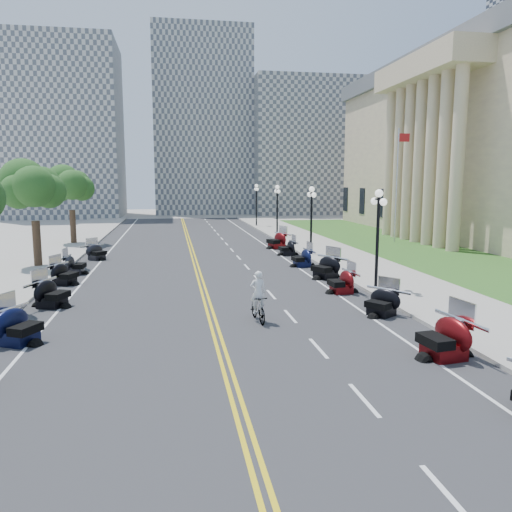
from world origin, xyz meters
TOP-DOWN VIEW (x-y plane):
  - ground at (0.00, 0.00)m, footprint 160.00×160.00m
  - road at (0.00, 10.00)m, footprint 16.00×90.00m
  - centerline_yellow_a at (-0.12, 10.00)m, footprint 0.12×90.00m
  - centerline_yellow_b at (0.12, 10.00)m, footprint 0.12×90.00m
  - edge_line_north at (6.40, 10.00)m, footprint 0.12×90.00m
  - edge_line_south at (-6.40, 10.00)m, footprint 0.12×90.00m
  - lane_dash_3 at (3.20, -12.00)m, footprint 0.12×2.00m
  - lane_dash_4 at (3.20, -8.00)m, footprint 0.12×2.00m
  - lane_dash_5 at (3.20, -4.00)m, footprint 0.12×2.00m
  - lane_dash_6 at (3.20, 0.00)m, footprint 0.12×2.00m
  - lane_dash_7 at (3.20, 4.00)m, footprint 0.12×2.00m
  - lane_dash_8 at (3.20, 8.00)m, footprint 0.12×2.00m
  - lane_dash_9 at (3.20, 12.00)m, footprint 0.12×2.00m
  - lane_dash_10 at (3.20, 16.00)m, footprint 0.12×2.00m
  - lane_dash_11 at (3.20, 20.00)m, footprint 0.12×2.00m
  - lane_dash_12 at (3.20, 24.00)m, footprint 0.12×2.00m
  - lane_dash_13 at (3.20, 28.00)m, footprint 0.12×2.00m
  - lane_dash_14 at (3.20, 32.00)m, footprint 0.12×2.00m
  - lane_dash_15 at (3.20, 36.00)m, footprint 0.12×2.00m
  - lane_dash_16 at (3.20, 40.00)m, footprint 0.12×2.00m
  - lane_dash_17 at (3.20, 44.00)m, footprint 0.12×2.00m
  - lane_dash_18 at (3.20, 48.00)m, footprint 0.12×2.00m
  - lane_dash_19 at (3.20, 52.00)m, footprint 0.12×2.00m
  - sidewalk_north at (10.50, 10.00)m, footprint 5.00×90.00m
  - sidewalk_south at (-10.50, 10.00)m, footprint 5.00×90.00m
  - lawn at (17.50, 18.00)m, footprint 9.00×60.00m
  - distant_block_a at (-18.00, 62.00)m, footprint 18.00×14.00m
  - distant_block_b at (4.00, 68.00)m, footprint 16.00×12.00m
  - distant_block_c at (22.00, 65.00)m, footprint 20.00×14.00m
  - street_lamp_2 at (8.60, 4.00)m, footprint 0.50×1.20m
  - street_lamp_3 at (8.60, 16.00)m, footprint 0.50×1.20m
  - street_lamp_4 at (8.60, 28.00)m, footprint 0.50×1.20m
  - street_lamp_5 at (8.60, 40.00)m, footprint 0.50×1.20m
  - flagpole at (18.00, 22.00)m, footprint 1.10×0.20m
  - tree_3 at (-10.00, 14.00)m, footprint 4.80×4.80m
  - tree_4 at (-10.00, 26.00)m, footprint 4.80×4.80m
  - motorcycle_n_4 at (6.80, -5.53)m, footprint 2.37×2.37m
  - motorcycle_n_5 at (6.94, -0.49)m, footprint 2.49×2.49m
  - motorcycle_n_6 at (6.71, 3.78)m, footprint 1.97×1.97m
  - motorcycle_n_7 at (7.07, 7.52)m, footprint 2.78×2.78m
  - motorcycle_n_8 at (6.75, 11.55)m, footprint 2.04×2.04m
  - motorcycle_n_9 at (6.95, 16.55)m, footprint 1.91×1.91m
  - motorcycle_n_10 at (6.97, 20.43)m, footprint 2.71×2.71m
  - motorcycle_s_5 at (-6.76, -1.83)m, footprint 2.67×2.67m
  - motorcycle_s_6 at (-6.79, 3.24)m, footprint 2.55×2.55m
  - motorcycle_s_7 at (-7.24, 8.19)m, footprint 2.44×2.44m
  - motorcycle_s_8 at (-7.27, 11.22)m, footprint 2.01×2.01m
  - motorcycle_s_9 at (-6.76, 16.70)m, footprint 2.49×2.49m
  - bicycle at (1.76, -0.56)m, footprint 0.71×1.88m
  - cyclist_rider at (1.76, -0.56)m, footprint 0.62×0.41m

SIDE VIEW (x-z plane):
  - ground at x=0.00m, z-range 0.00..0.00m
  - road at x=0.00m, z-range 0.00..0.01m
  - centerline_yellow_a at x=-0.12m, z-range 0.01..0.01m
  - centerline_yellow_b at x=0.12m, z-range 0.01..0.01m
  - edge_line_north at x=6.40m, z-range 0.01..0.01m
  - edge_line_south at x=-6.40m, z-range 0.01..0.01m
  - lane_dash_3 at x=3.20m, z-range 0.01..0.01m
  - lane_dash_4 at x=3.20m, z-range 0.01..0.01m
  - lane_dash_5 at x=3.20m, z-range 0.01..0.01m
  - lane_dash_6 at x=3.20m, z-range 0.01..0.01m
  - lane_dash_7 at x=3.20m, z-range 0.01..0.01m
  - lane_dash_8 at x=3.20m, z-range 0.01..0.01m
  - lane_dash_9 at x=3.20m, z-range 0.01..0.01m
  - lane_dash_10 at x=3.20m, z-range 0.01..0.01m
  - lane_dash_11 at x=3.20m, z-range 0.01..0.01m
  - lane_dash_12 at x=3.20m, z-range 0.01..0.01m
  - lane_dash_13 at x=3.20m, z-range 0.01..0.01m
  - lane_dash_14 at x=3.20m, z-range 0.01..0.01m
  - lane_dash_15 at x=3.20m, z-range 0.01..0.01m
  - lane_dash_16 at x=3.20m, z-range 0.01..0.01m
  - lane_dash_17 at x=3.20m, z-range 0.01..0.01m
  - lane_dash_18 at x=3.20m, z-range 0.01..0.01m
  - lane_dash_19 at x=3.20m, z-range 0.01..0.01m
  - lawn at x=17.50m, z-range 0.00..0.10m
  - sidewalk_north at x=10.50m, z-range 0.00..0.15m
  - sidewalk_south at x=-10.50m, z-range 0.00..0.15m
  - bicycle at x=1.76m, z-range 0.00..1.10m
  - motorcycle_s_9 at x=-6.76m, z-range 0.00..1.23m
  - motorcycle_n_9 at x=6.95m, z-range 0.00..1.25m
  - motorcycle_n_5 at x=6.94m, z-range 0.00..1.25m
  - motorcycle_s_8 at x=-7.27m, z-range 0.00..1.28m
  - motorcycle_n_6 at x=6.71m, z-range 0.00..1.28m
  - motorcycle_s_7 at x=-7.24m, z-range 0.00..1.29m
  - motorcycle_n_8 at x=6.75m, z-range 0.00..1.29m
  - motorcycle_s_6 at x=-6.79m, z-range 0.00..1.37m
  - motorcycle_s_5 at x=-6.76m, z-range 0.00..1.39m
  - motorcycle_n_7 at x=7.07m, z-range 0.00..1.44m
  - motorcycle_n_4 at x=6.80m, z-range 0.00..1.48m
  - motorcycle_n_10 at x=6.97m, z-range 0.00..1.48m
  - cyclist_rider at x=1.76m, z-range 1.10..2.80m
  - street_lamp_2 at x=8.60m, z-range 0.15..5.05m
  - street_lamp_3 at x=8.60m, z-range 0.15..5.05m
  - street_lamp_4 at x=8.60m, z-range 0.15..5.05m
  - street_lamp_5 at x=8.60m, z-range 0.15..5.05m
  - tree_3 at x=-10.00m, z-range 0.15..9.35m
  - tree_4 at x=-10.00m, z-range 0.15..9.35m
  - flagpole at x=18.00m, z-range 0.00..10.00m
  - distant_block_c at x=22.00m, z-range 0.00..22.00m
  - distant_block_a at x=-18.00m, z-range 0.00..26.00m
  - distant_block_b at x=4.00m, z-range 0.00..30.00m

